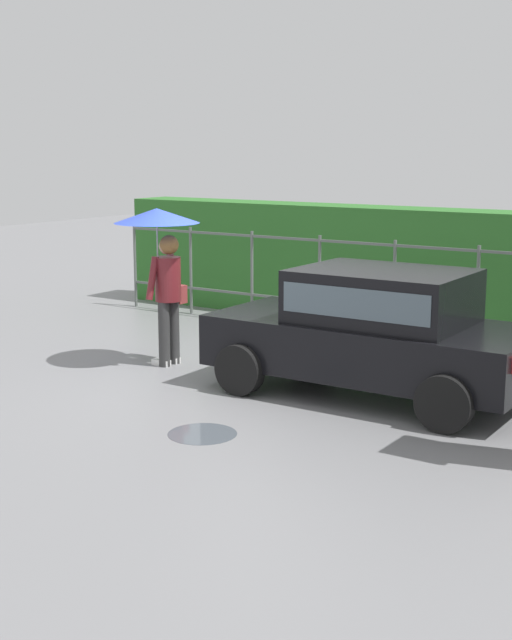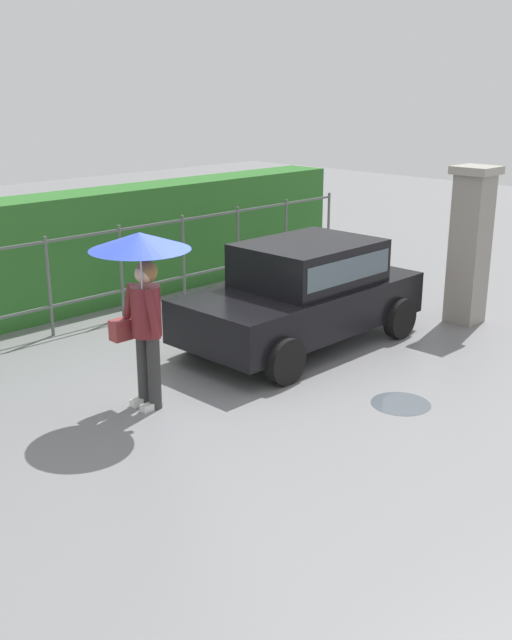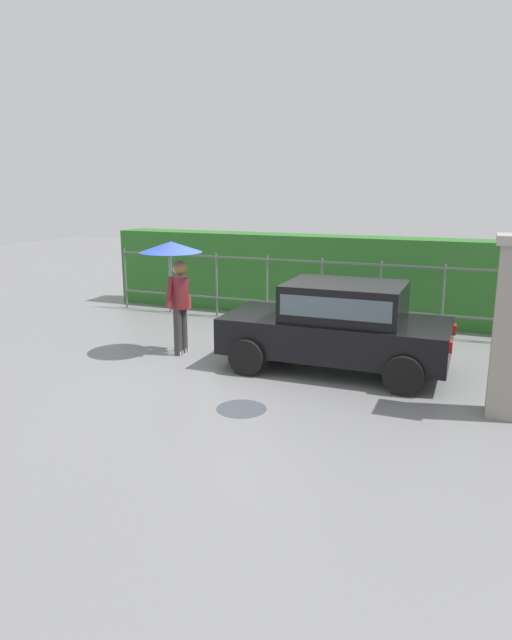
% 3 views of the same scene
% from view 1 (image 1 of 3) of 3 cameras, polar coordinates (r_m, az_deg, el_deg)
% --- Properties ---
extents(ground_plane, '(40.00, 40.00, 0.00)m').
position_cam_1_polar(ground_plane, '(10.77, -0.10, -4.08)').
color(ground_plane, slate).
extents(car, '(3.75, 1.89, 1.48)m').
position_cam_1_polar(car, '(10.13, 7.75, -0.48)').
color(car, black).
rests_on(car, ground).
extents(pedestrian, '(1.11, 1.11, 2.07)m').
position_cam_1_polar(pedestrian, '(11.42, -6.18, 4.80)').
color(pedestrian, '#333333').
rests_on(pedestrian, ground).
extents(fence_section, '(10.24, 0.05, 1.50)m').
position_cam_1_polar(fence_section, '(13.14, 8.98, 2.25)').
color(fence_section, '#59605B').
rests_on(fence_section, ground).
extents(hedge_row, '(11.19, 0.90, 1.90)m').
position_cam_1_polar(hedge_row, '(14.06, 10.77, 3.27)').
color(hedge_row, '#2D6B28').
rests_on(hedge_row, ground).
extents(puddle_near, '(0.70, 0.70, 0.00)m').
position_cam_1_polar(puddle_near, '(8.89, -3.51, -7.40)').
color(puddle_near, '#4C545B').
rests_on(puddle_near, ground).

